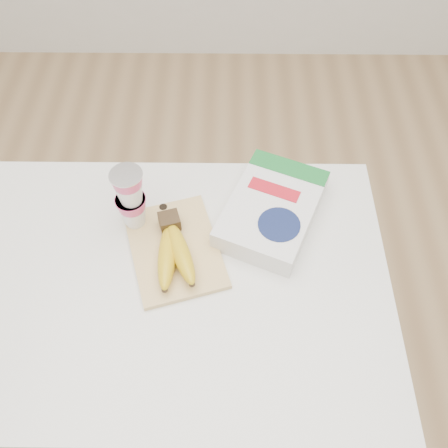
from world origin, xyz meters
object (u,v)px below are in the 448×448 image
cutting_board (175,249)px  bananas (173,251)px  cereal_box (272,210)px  table (169,348)px  yogurt_stack (130,197)px

cutting_board → bananas: size_ratio=1.25×
bananas → cereal_box: 0.26m
table → cutting_board: size_ratio=3.97×
table → cereal_box: 0.55m
table → cutting_board: 0.42m
table → bananas: bearing=50.0°
cutting_board → cereal_box: (0.23, 0.10, 0.03)m
bananas → cereal_box: size_ratio=0.63×
cutting_board → bananas: bananas is taller
yogurt_stack → cereal_box: bearing=4.5°
table → yogurt_stack: (-0.05, 0.15, 0.51)m
yogurt_stack → cutting_board: bearing=-36.9°
cutting_board → yogurt_stack: size_ratio=1.57×
cutting_board → yogurt_stack: yogurt_stack is taller
cutting_board → yogurt_stack: bearing=126.1°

